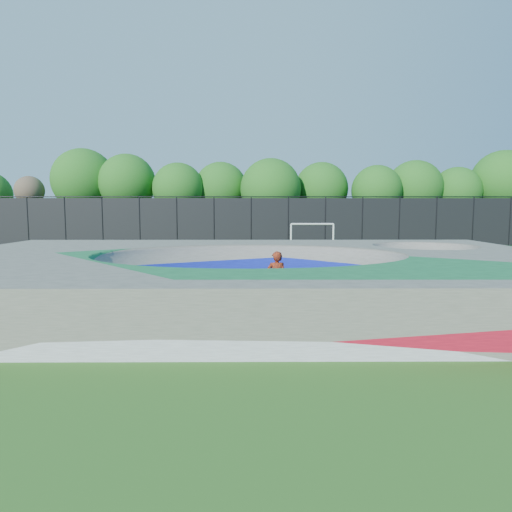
{
  "coord_description": "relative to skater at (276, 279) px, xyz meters",
  "views": [
    {
      "loc": [
        0.13,
        -15.92,
        3.09
      ],
      "look_at": [
        0.26,
        3.0,
        1.1
      ],
      "focal_mm": 32.0,
      "sensor_mm": 36.0,
      "label": 1
    }
  ],
  "objects": [
    {
      "name": "ground",
      "position": [
        -0.87,
        1.79,
        -0.88
      ],
      "size": [
        120.0,
        120.0,
        0.0
      ],
      "primitive_type": "plane",
      "color": "#285718",
      "rests_on": "ground"
    },
    {
      "name": "skate_deck",
      "position": [
        -0.87,
        1.79,
        -0.13
      ],
      "size": [
        22.0,
        14.0,
        1.5
      ],
      "primitive_type": "cube",
      "color": "gray",
      "rests_on": "ground"
    },
    {
      "name": "skater",
      "position": [
        0.0,
        0.0,
        0.0
      ],
      "size": [
        0.68,
        0.48,
        1.76
      ],
      "primitive_type": "imported",
      "rotation": [
        0.0,
        0.0,
        3.23
      ],
      "color": "red",
      "rests_on": "ground"
    },
    {
      "name": "skateboard",
      "position": [
        0.0,
        0.0,
        -0.85
      ],
      "size": [
        0.78,
        0.23,
        0.05
      ],
      "primitive_type": "cube",
      "rotation": [
        0.0,
        0.0,
        -0.01
      ],
      "color": "black",
      "rests_on": "ground"
    },
    {
      "name": "soccer_goal",
      "position": [
        3.44,
        17.83,
        0.54
      ],
      "size": [
        3.1,
        0.12,
        2.05
      ],
      "color": "silver",
      "rests_on": "ground"
    },
    {
      "name": "fence",
      "position": [
        -0.87,
        22.79,
        1.22
      ],
      "size": [
        48.09,
        0.09,
        4.04
      ],
      "color": "black",
      "rests_on": "ground"
    },
    {
      "name": "treeline",
      "position": [
        1.08,
        28.26,
        4.18
      ],
      "size": [
        52.91,
        7.52,
        8.59
      ],
      "color": "#3E271F",
      "rests_on": "ground"
    }
  ]
}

